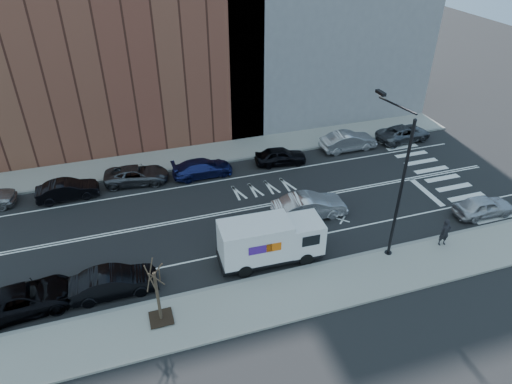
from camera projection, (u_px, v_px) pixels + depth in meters
ground at (244, 209)px, 32.18m from camera, size 120.00×120.00×0.00m
sidewalk_near at (290, 295)px, 25.10m from camera, size 44.00×3.60×0.15m
sidewalk_far at (215, 153)px, 39.19m from camera, size 44.00×3.60×0.15m
curb_near at (279, 273)px, 26.53m from camera, size 44.00×0.25×0.17m
curb_far at (220, 162)px, 37.74m from camera, size 44.00×0.25×0.17m
crosswalk at (437, 174)px, 36.31m from camera, size 3.00×14.00×0.01m
road_markings at (244, 209)px, 32.18m from camera, size 40.00×8.60×0.01m
bldg_brick at (92, 9)px, 36.66m from camera, size 26.00×10.00×22.00m
streetlight at (397, 180)px, 25.71m from camera, size 0.44×4.02×9.34m
street_tree at (158, 301)px, 22.87m from camera, size 1.20×1.20×3.75m
fedex_van at (270, 240)px, 26.87m from camera, size 6.34×2.42×2.86m
far_parked_b at (68, 190)px, 33.00m from camera, size 4.36×1.64×1.42m
far_parked_c at (137, 175)px, 34.87m from camera, size 5.05×2.83×1.33m
far_parked_d at (202, 168)px, 35.75m from camera, size 4.75×2.00×1.37m
far_parked_e at (281, 156)px, 37.35m from camera, size 4.39×2.23×1.43m
far_parked_f at (348, 141)px, 39.44m from camera, size 4.89×1.76×1.60m
far_parked_g at (404, 133)px, 41.00m from camera, size 5.18×2.70×1.39m
driving_sedan at (309, 206)px, 31.02m from camera, size 5.12×1.93×1.67m
near_parked_rear_a at (114, 282)px, 24.96m from camera, size 4.67×1.64×1.54m
near_parked_rear_b at (24, 299)px, 23.95m from camera, size 5.46×2.87×1.47m
near_parked_front at (483, 206)px, 31.23m from camera, size 4.27×1.83×1.44m
pedestrian at (445, 232)px, 28.19m from camera, size 0.71×0.49×1.86m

